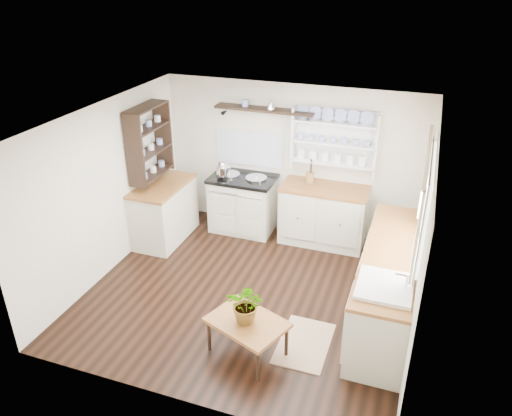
# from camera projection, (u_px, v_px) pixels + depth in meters

# --- Properties ---
(floor) EXTENTS (4.00, 3.80, 0.01)m
(floor) POSITION_uv_depth(u_px,v_px,m) (249.00, 292.00, 6.49)
(floor) COLOR black
(floor) RESTS_ON ground
(wall_back) EXTENTS (4.00, 0.02, 2.30)m
(wall_back) POSITION_uv_depth(u_px,v_px,m) (292.00, 159.00, 7.58)
(wall_back) COLOR beige
(wall_back) RESTS_ON ground
(wall_right) EXTENTS (0.02, 3.80, 2.30)m
(wall_right) POSITION_uv_depth(u_px,v_px,m) (422.00, 241.00, 5.38)
(wall_right) COLOR beige
(wall_right) RESTS_ON ground
(wall_left) EXTENTS (0.02, 3.80, 2.30)m
(wall_left) POSITION_uv_depth(u_px,v_px,m) (106.00, 190.00, 6.57)
(wall_left) COLOR beige
(wall_left) RESTS_ON ground
(ceiling) EXTENTS (4.00, 3.80, 0.01)m
(ceiling) POSITION_uv_depth(u_px,v_px,m) (248.00, 120.00, 5.46)
(ceiling) COLOR white
(ceiling) RESTS_ON wall_back
(window) EXTENTS (0.08, 1.55, 1.22)m
(window) POSITION_uv_depth(u_px,v_px,m) (424.00, 200.00, 5.34)
(window) COLOR white
(window) RESTS_ON wall_right
(aga_cooker) EXTENTS (1.00, 0.69, 0.92)m
(aga_cooker) POSITION_uv_depth(u_px,v_px,m) (243.00, 203.00, 7.81)
(aga_cooker) COLOR beige
(aga_cooker) RESTS_ON floor
(back_cabinets) EXTENTS (1.27, 0.63, 0.90)m
(back_cabinets) POSITION_uv_depth(u_px,v_px,m) (323.00, 214.00, 7.46)
(back_cabinets) COLOR beige
(back_cabinets) RESTS_ON floor
(right_cabinets) EXTENTS (0.62, 2.43, 0.90)m
(right_cabinets) POSITION_uv_depth(u_px,v_px,m) (387.00, 283.00, 5.86)
(right_cabinets) COLOR beige
(right_cabinets) RESTS_ON floor
(belfast_sink) EXTENTS (0.55, 0.60, 0.45)m
(belfast_sink) POSITION_uv_depth(u_px,v_px,m) (383.00, 296.00, 5.08)
(belfast_sink) COLOR white
(belfast_sink) RESTS_ON right_cabinets
(left_cabinets) EXTENTS (0.62, 1.13, 0.90)m
(left_cabinets) POSITION_uv_depth(u_px,v_px,m) (164.00, 211.00, 7.55)
(left_cabinets) COLOR beige
(left_cabinets) RESTS_ON floor
(plate_rack) EXTENTS (1.20, 0.22, 0.90)m
(plate_rack) POSITION_uv_depth(u_px,v_px,m) (335.00, 139.00, 7.18)
(plate_rack) COLOR white
(plate_rack) RESTS_ON wall_back
(high_shelf) EXTENTS (1.50, 0.29, 0.16)m
(high_shelf) POSITION_uv_depth(u_px,v_px,m) (265.00, 110.00, 7.26)
(high_shelf) COLOR black
(high_shelf) RESTS_ON wall_back
(left_shelving) EXTENTS (0.28, 0.80, 1.05)m
(left_shelving) POSITION_uv_depth(u_px,v_px,m) (149.00, 141.00, 7.11)
(left_shelving) COLOR black
(left_shelving) RESTS_ON wall_left
(kettle) EXTENTS (0.19, 0.19, 0.23)m
(kettle) POSITION_uv_depth(u_px,v_px,m) (222.00, 168.00, 7.53)
(kettle) COLOR silver
(kettle) RESTS_ON aga_cooker
(utensil_crock) EXTENTS (0.13, 0.13, 0.15)m
(utensil_crock) POSITION_uv_depth(u_px,v_px,m) (310.00, 178.00, 7.37)
(utensil_crock) COLOR olive
(utensil_crock) RESTS_ON back_cabinets
(center_table) EXTENTS (0.96, 0.83, 0.44)m
(center_table) POSITION_uv_depth(u_px,v_px,m) (247.00, 324.00, 5.31)
(center_table) COLOR brown
(center_table) RESTS_ON floor
(potted_plant) EXTENTS (0.41, 0.36, 0.44)m
(potted_plant) POSITION_uv_depth(u_px,v_px,m) (247.00, 304.00, 5.19)
(potted_plant) COLOR #3F7233
(potted_plant) RESTS_ON center_table
(floor_rug) EXTENTS (0.55, 0.85, 0.02)m
(floor_rug) POSITION_uv_depth(u_px,v_px,m) (304.00, 343.00, 5.60)
(floor_rug) COLOR #7F6049
(floor_rug) RESTS_ON floor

